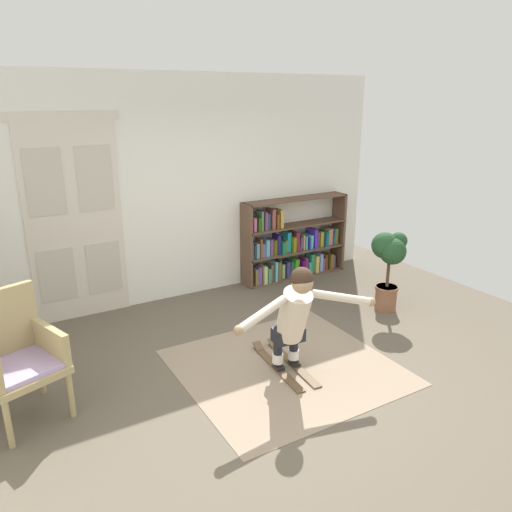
% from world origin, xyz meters
% --- Properties ---
extents(ground_plane, '(7.20, 7.20, 0.00)m').
position_xyz_m(ground_plane, '(0.00, 0.00, 0.00)').
color(ground_plane, brown).
extents(back_wall, '(6.00, 0.10, 2.90)m').
position_xyz_m(back_wall, '(0.00, 2.60, 1.45)').
color(back_wall, white).
rests_on(back_wall, ground).
extents(double_door, '(1.22, 0.05, 2.45)m').
position_xyz_m(double_door, '(-1.36, 2.54, 1.23)').
color(double_door, beige).
rests_on(double_door, ground).
extents(rug, '(2.05, 1.95, 0.01)m').
position_xyz_m(rug, '(0.10, 0.25, 0.00)').
color(rug, gray).
rests_on(rug, ground).
extents(bookshelf, '(1.69, 0.30, 1.20)m').
position_xyz_m(bookshelf, '(1.62, 2.39, 0.49)').
color(bookshelf, brown).
rests_on(bookshelf, ground).
extents(wicker_chair, '(0.76, 0.76, 1.10)m').
position_xyz_m(wicker_chair, '(-2.26, 0.73, 0.58)').
color(wicker_chair, tan).
rests_on(wicker_chair, ground).
extents(potted_plant, '(0.44, 0.43, 1.02)m').
position_xyz_m(potted_plant, '(1.99, 0.78, 0.68)').
color(potted_plant, brown).
rests_on(potted_plant, ground).
extents(skis_pair, '(0.35, 0.99, 0.07)m').
position_xyz_m(skis_pair, '(0.11, 0.28, 0.02)').
color(skis_pair, brown).
rests_on(skis_pair, rug).
extents(person_skier, '(1.46, 0.61, 1.08)m').
position_xyz_m(person_skier, '(0.09, 0.09, 0.66)').
color(person_skier, white).
rests_on(person_skier, skis_pair).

